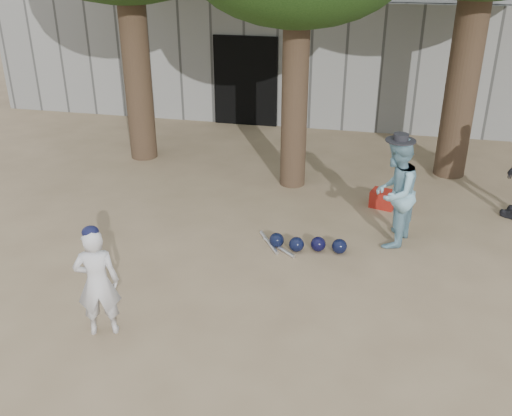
# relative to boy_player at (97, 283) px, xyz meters

# --- Properties ---
(ground) EXTENTS (70.00, 70.00, 0.00)m
(ground) POSITION_rel_boy_player_xyz_m (0.87, 0.85, -0.69)
(ground) COLOR #937C5E
(ground) RESTS_ON ground
(boy_player) EXTENTS (0.59, 0.49, 1.39)m
(boy_player) POSITION_rel_boy_player_xyz_m (0.00, 0.00, 0.00)
(boy_player) COLOR silver
(boy_player) RESTS_ON ground
(spectator_blue) EXTENTS (0.85, 0.98, 1.71)m
(spectator_blue) POSITION_rel_boy_player_xyz_m (3.34, 3.03, 0.16)
(spectator_blue) COLOR #7BACBF
(spectator_blue) RESTS_ON ground
(red_bag) EXTENTS (0.49, 0.42, 0.30)m
(red_bag) POSITION_rel_boy_player_xyz_m (3.21, 4.36, -0.54)
(red_bag) COLOR #A21915
(red_bag) RESTS_ON ground
(back_building) EXTENTS (16.00, 5.24, 3.00)m
(back_building) POSITION_rel_boy_player_xyz_m (0.87, 11.19, 0.80)
(back_building) COLOR gray
(back_building) RESTS_ON ground
(helmet_row) EXTENTS (1.19, 0.31, 0.23)m
(helmet_row) POSITION_rel_boy_player_xyz_m (2.13, 2.51, -0.58)
(helmet_row) COLOR black
(helmet_row) RESTS_ON ground
(bat_pile) EXTENTS (0.68, 0.70, 0.06)m
(bat_pile) POSITION_rel_boy_player_xyz_m (1.60, 2.52, -0.67)
(bat_pile) COLOR silver
(bat_pile) RESTS_ON ground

